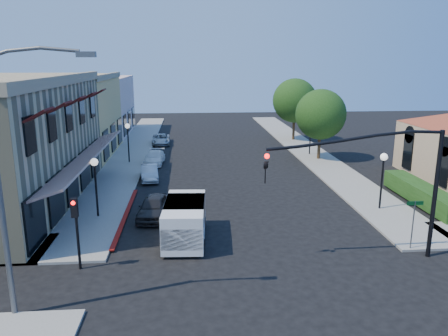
{
  "coord_description": "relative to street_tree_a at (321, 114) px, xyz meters",
  "views": [
    {
      "loc": [
        -3.07,
        -16.61,
        8.97
      ],
      "look_at": [
        -1.02,
        9.03,
        2.6
      ],
      "focal_mm": 35.0,
      "sensor_mm": 36.0,
      "label": 1
    }
  ],
  "objects": [
    {
      "name": "hedge",
      "position": [
        2.9,
        -13.0,
        -4.19
      ],
      "size": [
        1.4,
        8.0,
        1.1
      ],
      "primitive_type": "cube",
      "color": "#1C4012",
      "rests_on": "ground"
    },
    {
      "name": "secondary_signal",
      "position": [
        -16.8,
        -20.59,
        -1.88
      ],
      "size": [
        0.28,
        0.42,
        3.32
      ],
      "color": "black",
      "rests_on": "ground"
    },
    {
      "name": "cobra_streetlight",
      "position": [
        -17.95,
        -24.0,
        1.07
      ],
      "size": [
        3.6,
        0.25,
        9.31
      ],
      "color": "#595B5E",
      "rests_on": "ground"
    },
    {
      "name": "lamppost_left_near",
      "position": [
        -17.3,
        -14.0,
        -1.46
      ],
      "size": [
        0.44,
        0.44,
        3.57
      ],
      "color": "black",
      "rests_on": "ground"
    },
    {
      "name": "yellow_stucco_building",
      "position": [
        -24.3,
        4.0,
        -0.39
      ],
      "size": [
        10.0,
        12.0,
        7.6
      ],
      "primitive_type": "cube",
      "color": "tan",
      "rests_on": "ground"
    },
    {
      "name": "parked_car_a",
      "position": [
        -14.04,
        -14.21,
        -3.54
      ],
      "size": [
        1.99,
        3.98,
        1.3
      ],
      "primitive_type": "imported",
      "rotation": [
        0.0,
        0.0,
        -0.12
      ],
      "color": "black",
      "rests_on": "ground"
    },
    {
      "name": "parked_car_c",
      "position": [
        -15.0,
        -0.55,
        -3.63
      ],
      "size": [
        1.83,
        3.97,
        1.12
      ],
      "primitive_type": "imported",
      "rotation": [
        0.0,
        0.0,
        -0.07
      ],
      "color": "white",
      "rests_on": "ground"
    },
    {
      "name": "ground",
      "position": [
        -8.8,
        -22.0,
        -4.19
      ],
      "size": [
        120.0,
        120.0,
        0.0
      ],
      "primitive_type": "plane",
      "color": "black",
      "rests_on": "ground"
    },
    {
      "name": "parked_car_b",
      "position": [
        -15.0,
        -5.91,
        -3.61
      ],
      "size": [
        1.65,
        3.66,
        1.17
      ],
      "primitive_type": "imported",
      "rotation": [
        0.0,
        0.0,
        0.12
      ],
      "color": "#B9BCBE",
      "rests_on": "ground"
    },
    {
      "name": "lamppost_left_far",
      "position": [
        -17.3,
        0.0,
        -1.46
      ],
      "size": [
        0.44,
        0.44,
        3.57
      ],
      "color": "black",
      "rests_on": "ground"
    },
    {
      "name": "sidewalk_left",
      "position": [
        -17.55,
        5.0,
        -4.13
      ],
      "size": [
        3.5,
        50.0,
        0.12
      ],
      "primitive_type": "cube",
      "color": "gray",
      "rests_on": "ground"
    },
    {
      "name": "sidewalk_right",
      "position": [
        -0.05,
        5.0,
        -4.13
      ],
      "size": [
        3.5,
        50.0,
        0.12
      ],
      "primitive_type": "cube",
      "color": "gray",
      "rests_on": "ground"
    },
    {
      "name": "street_name_sign",
      "position": [
        -1.3,
        -19.8,
        -2.5
      ],
      "size": [
        0.8,
        0.06,
        2.5
      ],
      "color": "#595B5E",
      "rests_on": "ground"
    },
    {
      "name": "white_van",
      "position": [
        -12.19,
        -17.76,
        -3.03
      ],
      "size": [
        2.24,
        4.67,
        2.02
      ],
      "color": "white",
      "rests_on": "ground"
    },
    {
      "name": "street_tree_a",
      "position": [
        0.0,
        0.0,
        0.0
      ],
      "size": [
        4.56,
        4.56,
        6.48
      ],
      "color": "#322314",
      "rests_on": "ground"
    },
    {
      "name": "street_tree_b",
      "position": [
        0.0,
        10.0,
        0.35
      ],
      "size": [
        4.94,
        4.94,
        7.02
      ],
      "color": "#322314",
      "rests_on": "ground"
    },
    {
      "name": "signal_mast_arm",
      "position": [
        -2.94,
        -20.5,
        -0.11
      ],
      "size": [
        8.01,
        0.39,
        6.0
      ],
      "color": "black",
      "rests_on": "ground"
    },
    {
      "name": "curb_red_strip",
      "position": [
        -15.7,
        -14.0,
        -4.19
      ],
      "size": [
        0.25,
        10.0,
        0.06
      ],
      "primitive_type": "cube",
      "color": "maroon",
      "rests_on": "ground"
    },
    {
      "name": "lamppost_right_far",
      "position": [
        -0.3,
        2.0,
        -1.46
      ],
      "size": [
        0.44,
        0.44,
        3.57
      ],
      "color": "black",
      "rests_on": "ground"
    },
    {
      "name": "parked_car_d",
      "position": [
        -15.0,
        8.75,
        -3.63
      ],
      "size": [
        2.01,
        4.1,
        1.12
      ],
      "primitive_type": "imported",
      "rotation": [
        0.0,
        0.0,
        0.04
      ],
      "color": "#B7BBBD",
      "rests_on": "ground"
    },
    {
      "name": "lamppost_right_near",
      "position": [
        -0.3,
        -14.0,
        -1.46
      ],
      "size": [
        0.44,
        0.44,
        3.57
      ],
      "color": "black",
      "rests_on": "ground"
    },
    {
      "name": "pink_stucco_building",
      "position": [
        -24.3,
        16.0,
        -0.69
      ],
      "size": [
        10.0,
        12.0,
        7.0
      ],
      "primitive_type": "cube",
      "color": "beige",
      "rests_on": "ground"
    }
  ]
}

